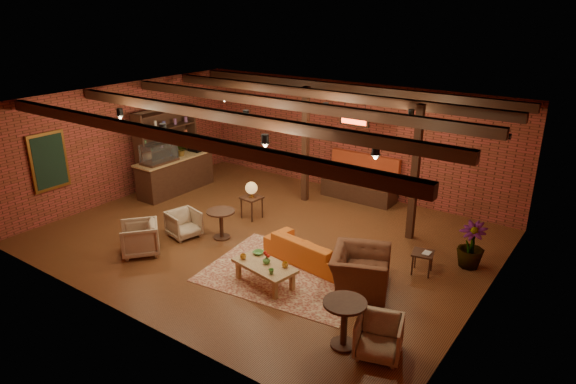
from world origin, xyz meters
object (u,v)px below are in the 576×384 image
Objects in this scene: round_table_right at (344,317)px; armchair_far at (379,335)px; armchair_a at (184,223)px; side_table_lamp at (251,191)px; coffee_table at (265,266)px; round_table_left at (221,220)px; sofa at (309,250)px; side_table_book at (423,254)px; armchair_right at (361,264)px; plant_tall at (477,200)px; armchair_b at (140,237)px.

round_table_right is 0.61m from armchair_far.
armchair_a is at bearing 150.46° from armchair_far.
side_table_lamp is at bearing -5.19° from armchair_a.
coffee_table is 2.00× the size of round_table_left.
round_table_left is at bearing 153.09° from coffee_table.
sofa reaches higher than side_table_book.
side_table_book is (0.75, 1.31, -0.10)m from armchair_right.
plant_tall reaches higher than armchair_a.
armchair_a is 0.96× the size of armchair_far.
armchair_right is (3.76, -0.16, 0.06)m from round_table_left.
round_table_left is 4.77m from round_table_right.
side_table_lamp is 3.11m from armchair_b.
round_table_left is at bearing 156.71° from round_table_right.
armchair_right is 2.78m from plant_tall.
plant_tall is at bearing 70.12° from armchair_b.
round_table_left is at bearing -165.66° from side_table_book.
sofa is at bearing 4.90° from round_table_left.
armchair_a is (-0.63, -1.79, -0.40)m from side_table_lamp.
side_table_lamp is 4.70m from side_table_book.
round_table_left is (-2.13, 1.08, 0.08)m from coffee_table.
armchair_a is 0.84× the size of round_table_right.
armchair_b is (-3.29, -1.84, 0.11)m from sofa.
armchair_far is 3.94m from plant_tall.
armchair_right is (4.70, 1.48, 0.13)m from armchair_b.
side_table_lamp is at bearing 115.23° from armchair_b.
coffee_table is 3.12m from armchair_b.
armchair_a reaches higher than coffee_table.
armchair_b is at bearing -172.69° from armchair_a.
coffee_table is 1.13× the size of armchair_right.
armchair_right is at bearing -119.88° from side_table_book.
armchair_a is at bearing -163.26° from side_table_book.
round_table_left is at bearing 143.78° from armchair_far.
armchair_far is (4.94, -1.76, -0.11)m from round_table_left.
armchair_b is 4.93m from armchair_right.
armchair_a is 6.61m from plant_tall.
armchair_b reaches higher than side_table_book.
armchair_a reaches higher than sofa.
side_table_book is at bearing -148.75° from sofa.
armchair_a is at bearing 167.69° from coffee_table.
armchair_a is at bearing 19.10° from sofa.
armchair_right reaches higher than side_table_book.
round_table_left reaches higher than side_table_book.
armchair_right is at bearing 109.69° from armchair_far.
plant_tall is at bearing -53.93° from armchair_a.
side_table_lamp is at bearing 144.58° from round_table_right.
round_table_left is at bearing -159.17° from plant_tall.
sofa is 2.49× the size of armchair_b.
round_table_left is 5.70m from plant_tall.
coffee_table is 2.39m from round_table_left.
sofa is 2.05× the size of side_table_lamp.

